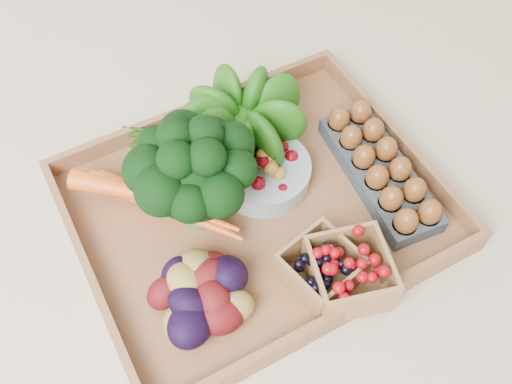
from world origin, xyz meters
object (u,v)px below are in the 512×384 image
tray (256,210)px  cherry_bowl (263,173)px  broccoli (197,190)px  egg_carton (379,173)px

tray → cherry_bowl: (0.04, 0.04, 0.03)m
broccoli → cherry_bowl: size_ratio=1.21×
broccoli → egg_carton: bearing=-14.3°
broccoli → cherry_bowl: 0.13m
egg_carton → cherry_bowl: bearing=158.5°
tray → broccoli: 0.12m
cherry_bowl → egg_carton: size_ratio=0.59×
tray → broccoli: size_ratio=2.98×
tray → broccoli: (-0.08, 0.03, 0.08)m
tray → cherry_bowl: 0.06m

